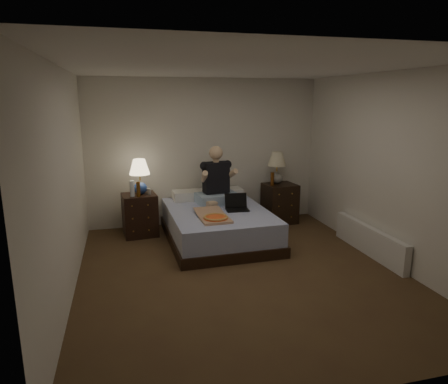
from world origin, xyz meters
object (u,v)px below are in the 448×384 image
object	(u,v)px
soda_can	(149,192)
lamp_right	(277,168)
nightstand_left	(140,215)
nightstand_right	(280,203)
person	(217,175)
lamp_left	(140,177)
water_bottle	(132,189)
beer_bottle_left	(138,189)
laptop	(237,203)
beer_bottle_right	(272,179)
radiator	(369,241)
bed	(218,225)
pizza_box	(216,218)

from	to	relation	value
soda_can	lamp_right	bearing A→B (deg)	6.36
nightstand_left	nightstand_right	distance (m)	2.44
lamp_right	nightstand_right	bearing A→B (deg)	-52.08
lamp_right	person	bearing A→B (deg)	-165.12
nightstand_left	lamp_left	distance (m)	0.62
water_bottle	beer_bottle_left	distance (m)	0.10
person	laptop	xyz separation A→B (m)	(0.20, -0.50, -0.35)
lamp_left	beer_bottle_right	world-z (taller)	lamp_left
nightstand_left	soda_can	bearing A→B (deg)	-34.71
beer_bottle_left	beer_bottle_right	world-z (taller)	beer_bottle_right
lamp_left	person	world-z (taller)	person
lamp_left	lamp_right	distance (m)	2.37
laptop	radiator	xyz separation A→B (m)	(1.65, -0.99, -0.41)
lamp_left	beer_bottle_right	xyz separation A→B (m)	(2.24, 0.03, -0.15)
nightstand_left	radiator	xyz separation A→B (m)	(3.09, -1.63, -0.14)
lamp_left	bed	bearing A→B (deg)	-26.21
lamp_left	radiator	world-z (taller)	lamp_left
nightstand_right	person	xyz separation A→B (m)	(-1.20, -0.24, 0.61)
soda_can	nightstand_right	bearing A→B (deg)	4.67
nightstand_left	laptop	world-z (taller)	laptop
beer_bottle_right	pizza_box	size ratio (longest dim) A/B	0.30
water_bottle	radiator	xyz separation A→B (m)	(3.20, -1.52, -0.60)
bed	nightstand_right	world-z (taller)	nightstand_right
nightstand_right	laptop	bearing A→B (deg)	-149.23
bed	nightstand_left	distance (m)	1.28
nightstand_right	beer_bottle_left	distance (m)	2.50
nightstand_right	person	bearing A→B (deg)	-174.41
beer_bottle_left	person	distance (m)	1.26
bed	nightstand_left	bearing A→B (deg)	153.49
lamp_right	beer_bottle_left	world-z (taller)	lamp_right
nightstand_left	beer_bottle_left	distance (m)	0.47
pizza_box	bed	bearing A→B (deg)	70.98
radiator	laptop	bearing A→B (deg)	148.98
nightstand_left	pizza_box	xyz separation A→B (m)	(0.99, -1.09, 0.19)
laptop	nightstand_left	bearing A→B (deg)	160.60
lamp_left	pizza_box	bearing A→B (deg)	-48.92
nightstand_left	beer_bottle_right	distance (m)	2.31
pizza_box	radiator	distance (m)	2.19
soda_can	nightstand_left	bearing A→B (deg)	151.43
soda_can	pizza_box	world-z (taller)	soda_can
beer_bottle_right	laptop	xyz separation A→B (m)	(-0.83, -0.69, -0.20)
lamp_left	soda_can	size ratio (longest dim) A/B	5.60
beer_bottle_left	nightstand_right	bearing A→B (deg)	5.74
nightstand_right	pizza_box	bearing A→B (deg)	-146.33
lamp_left	radiator	xyz separation A→B (m)	(3.07, -1.65, -0.76)
radiator	nightstand_right	bearing A→B (deg)	110.59
soda_can	beer_bottle_right	distance (m)	2.12
person	lamp_right	bearing A→B (deg)	7.40
nightstand_left	soda_can	distance (m)	0.42
water_bottle	laptop	world-z (taller)	water_bottle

